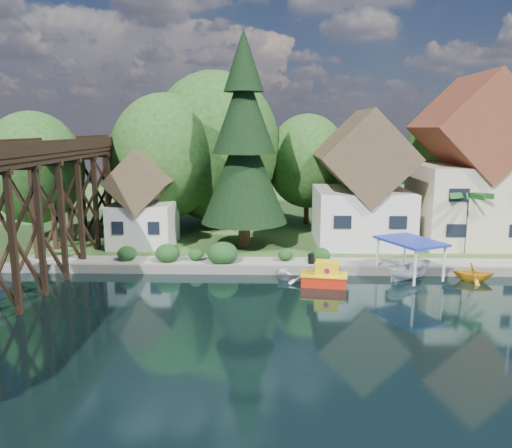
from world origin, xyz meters
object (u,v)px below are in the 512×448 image
at_px(house_left, 362,188).
at_px(palm_tree, 468,197).
at_px(shed, 143,205).
at_px(conifer, 244,146).
at_px(boat_white_a, 310,272).
at_px(tugboat, 325,276).
at_px(trestle_bridge, 26,203).
at_px(boat_yellow, 473,271).
at_px(house_center, 470,172).
at_px(boat_canopy, 409,263).

distance_m(house_left, palm_tree, 8.17).
relative_size(shed, conifer, 0.46).
bearing_deg(boat_white_a, tugboat, -150.38).
bearing_deg(conifer, boat_white_a, -54.90).
height_order(trestle_bridge, boat_white_a, trestle_bridge).
distance_m(tugboat, boat_yellow, 10.08).
xyz_separation_m(trestle_bridge, conifer, (13.31, 8.73, 3.30)).
distance_m(palm_tree, tugboat, 14.00).
bearing_deg(house_center, house_left, -176.82).
height_order(trestle_bridge, tugboat, trestle_bridge).
xyz_separation_m(boat_white_a, boat_canopy, (6.58, -0.05, 0.72)).
bearing_deg(boat_canopy, boat_white_a, 179.54).
relative_size(house_center, boat_yellow, 5.42).
bearing_deg(shed, boat_canopy, -20.84).
xyz_separation_m(palm_tree, boat_yellow, (-1.43, -5.57, -4.23)).
distance_m(trestle_bridge, tugboat, 19.51).
height_order(house_left, tugboat, house_left).
xyz_separation_m(conifer, boat_yellow, (15.62, -7.01, -7.97)).
bearing_deg(conifer, tugboat, -55.90).
bearing_deg(boat_yellow, shed, 85.83).
relative_size(shed, boat_yellow, 3.06).
bearing_deg(palm_tree, boat_canopy, -135.96).
height_order(boat_white_a, boat_yellow, boat_yellow).
bearing_deg(conifer, shed, 175.88).
distance_m(conifer, boat_canopy, 15.28).
height_order(house_center, boat_yellow, house_center).
relative_size(house_left, boat_white_a, 2.50).
relative_size(house_center, boat_canopy, 2.73).
height_order(house_left, boat_canopy, house_left).
height_order(house_center, shed, house_center).
relative_size(palm_tree, tugboat, 1.61).
xyz_separation_m(shed, tugboat, (13.93, -8.90, -3.19)).
relative_size(house_left, shed, 1.40).
xyz_separation_m(conifer, boat_white_a, (4.81, -6.85, -8.19)).
bearing_deg(trestle_bridge, tugboat, 1.29).
xyz_separation_m(house_left, palm_tree, (7.36, -3.54, -0.23)).
xyz_separation_m(tugboat, boat_canopy, (5.78, 1.40, 0.54)).
bearing_deg(shed, conifer, -4.12).
bearing_deg(shed, trestle_bridge, -118.19).
distance_m(trestle_bridge, house_center, 33.96).
distance_m(trestle_bridge, house_left, 25.42).
distance_m(boat_white_a, boat_yellow, 10.81).
xyz_separation_m(house_center, shed, (-27.00, -2.00, -2.59)).
distance_m(shed, boat_white_a, 15.46).
distance_m(shed, boat_yellow, 25.31).
bearing_deg(shed, boat_white_a, -29.57).
xyz_separation_m(boat_canopy, boat_yellow, (4.22, -0.10, -0.50)).
xyz_separation_m(house_left, boat_canopy, (1.71, -9.00, -3.97)).
relative_size(house_center, palm_tree, 2.75).
bearing_deg(house_center, tugboat, -140.16).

